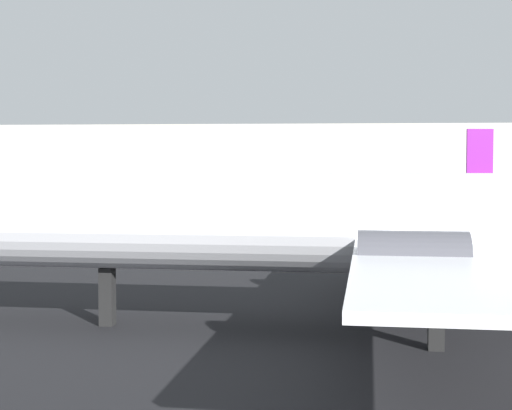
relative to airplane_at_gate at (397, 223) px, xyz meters
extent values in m
cylinder|color=white|center=(-0.39, 0.03, 0.00)|extent=(31.89, 5.81, 3.52)
cube|color=white|center=(1.19, -0.09, -0.53)|extent=(7.23, 28.59, 0.24)
cylinder|color=#4C4C54|center=(-0.15, -5.38, -0.70)|extent=(3.16, 2.04, 1.82)
cylinder|color=#4C4C54|center=(0.63, 5.34, -0.70)|extent=(3.16, 2.04, 1.82)
cube|color=black|center=(-10.52, 0.77, -2.84)|extent=(0.54, 0.54, 2.16)
cube|color=black|center=(1.04, -2.10, -2.84)|extent=(0.54, 0.54, 2.16)
cube|color=black|center=(1.33, 1.93, -2.84)|extent=(0.54, 0.54, 2.16)
cone|color=silver|center=(10.22, 45.08, -1.11)|extent=(3.56, 3.31, 2.88)
cube|color=silver|center=(12.18, 45.36, -0.82)|extent=(2.80, 6.76, 0.12)
cube|color=purple|center=(12.56, 45.42, 2.90)|extent=(2.51, 0.59, 5.13)
cube|color=beige|center=(-8.54, 104.45, 2.34)|extent=(97.71, 26.41, 12.50)
camera|label=1|loc=(-2.92, -26.50, 1.99)|focal=53.04mm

